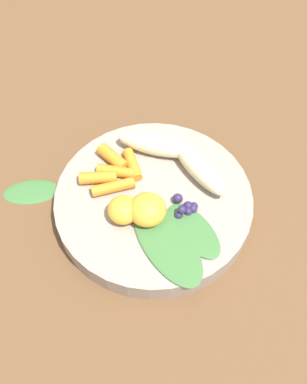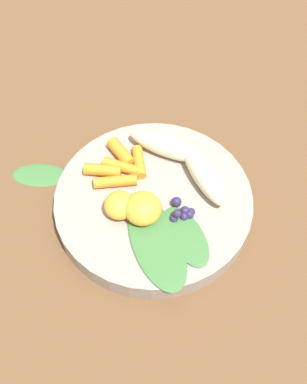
{
  "view_description": "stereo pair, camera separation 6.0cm",
  "coord_description": "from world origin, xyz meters",
  "px_view_note": "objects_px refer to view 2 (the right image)",
  "views": [
    {
      "loc": [
        -0.29,
        0.18,
        0.54
      ],
      "look_at": [
        0.0,
        0.0,
        0.04
      ],
      "focal_mm": 42.6,
      "sensor_mm": 36.0,
      "label": 1
    },
    {
      "loc": [
        -0.32,
        0.12,
        0.54
      ],
      "look_at": [
        0.0,
        0.0,
        0.04
      ],
      "focal_mm": 42.6,
      "sensor_mm": 36.0,
      "label": 2
    }
  ],
  "objects_px": {
    "kale_leaf_stray": "(40,174)",
    "orange_segment_near": "(143,208)",
    "banana_peeled_left": "(165,146)",
    "banana_peeled_right": "(203,174)",
    "bowl": "(154,202)"
  },
  "relations": [
    {
      "from": "bowl",
      "to": "banana_peeled_left",
      "type": "distance_m",
      "value": 0.08
    },
    {
      "from": "bowl",
      "to": "kale_leaf_stray",
      "type": "relative_size",
      "value": 3.3
    },
    {
      "from": "banana_peeled_right",
      "to": "orange_segment_near",
      "type": "bearing_deg",
      "value": 101.41
    },
    {
      "from": "banana_peeled_right",
      "to": "kale_leaf_stray",
      "type": "xyz_separation_m",
      "value": [
        0.11,
        0.21,
        -0.04
      ]
    },
    {
      "from": "orange_segment_near",
      "to": "banana_peeled_right",
      "type": "bearing_deg",
      "value": -75.91
    },
    {
      "from": "banana_peeled_right",
      "to": "kale_leaf_stray",
      "type": "relative_size",
      "value": 1.36
    },
    {
      "from": "banana_peeled_left",
      "to": "kale_leaf_stray",
      "type": "xyz_separation_m",
      "value": [
        0.05,
        0.18,
        -0.04
      ]
    },
    {
      "from": "banana_peeled_left",
      "to": "orange_segment_near",
      "type": "distance_m",
      "value": 0.11
    },
    {
      "from": "banana_peeled_left",
      "to": "banana_peeled_right",
      "type": "xyz_separation_m",
      "value": [
        -0.06,
        -0.03,
        0.0
      ]
    },
    {
      "from": "kale_leaf_stray",
      "to": "orange_segment_near",
      "type": "bearing_deg",
      "value": 153.59
    },
    {
      "from": "banana_peeled_right",
      "to": "kale_leaf_stray",
      "type": "height_order",
      "value": "banana_peeled_right"
    },
    {
      "from": "banana_peeled_right",
      "to": "orange_segment_near",
      "type": "distance_m",
      "value": 0.1
    },
    {
      "from": "banana_peeled_right",
      "to": "kale_leaf_stray",
      "type": "distance_m",
      "value": 0.24
    },
    {
      "from": "bowl",
      "to": "banana_peeled_left",
      "type": "xyz_separation_m",
      "value": [
        0.06,
        -0.04,
        0.03
      ]
    },
    {
      "from": "banana_peeled_left",
      "to": "kale_leaf_stray",
      "type": "distance_m",
      "value": 0.19
    }
  ]
}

